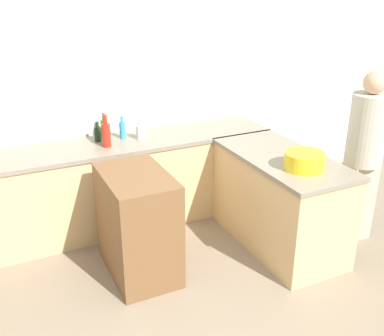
% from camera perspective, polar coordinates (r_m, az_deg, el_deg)
% --- Properties ---
extents(wall_back, '(8.00, 0.06, 2.70)m').
position_cam_1_polar(wall_back, '(4.60, -11.23, 9.96)').
color(wall_back, silver).
rests_on(wall_back, ground_plane).
extents(counter_back, '(3.17, 0.65, 0.89)m').
position_cam_1_polar(counter_back, '(4.57, -9.27, -1.99)').
color(counter_back, '#D6B27A').
rests_on(counter_back, ground_plane).
extents(counter_peninsula, '(0.69, 1.40, 0.89)m').
position_cam_1_polar(counter_peninsula, '(4.26, 10.98, -4.03)').
color(counter_peninsula, '#D6B27A').
rests_on(counter_peninsula, ground_plane).
extents(island_table, '(0.51, 0.79, 0.91)m').
position_cam_1_polar(island_table, '(3.79, -6.88, -7.13)').
color(island_table, brown).
rests_on(island_table, ground_plane).
extents(mixing_bowl, '(0.33, 0.33, 0.14)m').
position_cam_1_polar(mixing_bowl, '(3.82, 14.08, 0.89)').
color(mixing_bowl, yellow).
rests_on(mixing_bowl, counter_peninsula).
extents(vinegar_bottle_clear, '(0.09, 0.09, 0.20)m').
position_cam_1_polar(vinegar_bottle_clear, '(4.44, -6.54, 4.61)').
color(vinegar_bottle_clear, silver).
rests_on(vinegar_bottle_clear, counter_back).
extents(wine_bottle_dark, '(0.07, 0.07, 0.19)m').
position_cam_1_polar(wine_bottle_dark, '(4.46, -11.88, 4.33)').
color(wine_bottle_dark, black).
rests_on(wine_bottle_dark, counter_back).
extents(hot_sauce_bottle, '(0.08, 0.08, 0.31)m').
position_cam_1_polar(hot_sauce_bottle, '(4.27, -10.85, 4.24)').
color(hot_sauce_bottle, red).
rests_on(hot_sauce_bottle, counter_back).
extents(olive_oil_bottle, '(0.07, 0.07, 0.26)m').
position_cam_1_polar(olive_oil_bottle, '(4.50, -11.05, 4.95)').
color(olive_oil_bottle, '#475B1E').
rests_on(olive_oil_bottle, counter_back).
extents(dish_soap_bottle, '(0.06, 0.06, 0.22)m').
position_cam_1_polar(dish_soap_bottle, '(4.49, -8.83, 4.85)').
color(dish_soap_bottle, '#338CBF').
rests_on(dish_soap_bottle, counter_back).
extents(person_at_peninsula, '(0.34, 0.34, 1.62)m').
position_cam_1_polar(person_at_peninsula, '(4.38, 20.98, 1.78)').
color(person_at_peninsula, '#ADA38E').
rests_on(person_at_peninsula, ground_plane).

